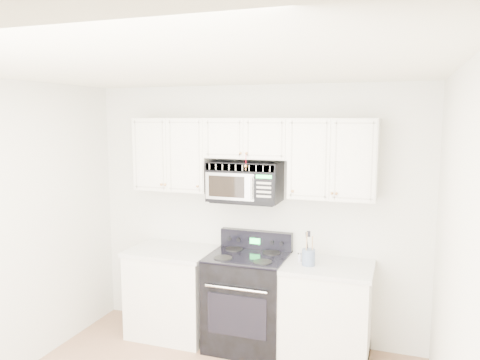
% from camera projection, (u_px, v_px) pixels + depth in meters
% --- Properties ---
extents(room, '(3.51, 3.51, 2.61)m').
position_uv_depth(room, '(178.00, 261.00, 3.20)').
color(room, '#946C54').
rests_on(room, ground).
extents(base_cabinet_left, '(0.86, 0.65, 0.92)m').
position_uv_depth(base_cabinet_left, '(173.00, 294.00, 4.92)').
color(base_cabinet_left, white).
rests_on(base_cabinet_left, ground).
extents(base_cabinet_right, '(0.86, 0.65, 0.92)m').
position_uv_depth(base_cabinet_right, '(325.00, 315.00, 4.41)').
color(base_cabinet_right, white).
rests_on(base_cabinet_right, ground).
extents(range, '(0.76, 0.69, 1.12)m').
position_uv_depth(range, '(248.00, 299.00, 4.64)').
color(range, black).
rests_on(range, ground).
extents(upper_cabinets, '(2.44, 0.37, 0.75)m').
position_uv_depth(upper_cabinets, '(249.00, 153.00, 4.60)').
color(upper_cabinets, white).
rests_on(upper_cabinets, ground).
extents(microwave, '(0.71, 0.41, 0.39)m').
position_uv_depth(microwave, '(245.00, 181.00, 4.64)').
color(microwave, black).
rests_on(microwave, ground).
extents(utensil_crock, '(0.12, 0.12, 0.32)m').
position_uv_depth(utensil_crock, '(309.00, 257.00, 4.31)').
color(utensil_crock, slate).
rests_on(utensil_crock, base_cabinet_right).
extents(shaker_salt, '(0.04, 0.04, 0.09)m').
position_uv_depth(shaker_salt, '(300.00, 257.00, 4.42)').
color(shaker_salt, silver).
rests_on(shaker_salt, base_cabinet_right).
extents(shaker_pepper, '(0.05, 0.05, 0.11)m').
position_uv_depth(shaker_pepper, '(312.00, 257.00, 4.38)').
color(shaker_pepper, silver).
rests_on(shaker_pepper, base_cabinet_right).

